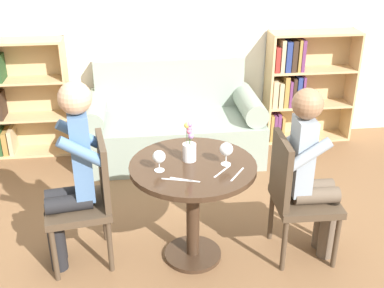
% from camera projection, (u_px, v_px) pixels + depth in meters
% --- Properties ---
extents(ground_plane, '(16.00, 16.00, 0.00)m').
position_uv_depth(ground_plane, '(193.00, 255.00, 3.41)').
color(ground_plane, brown).
extents(back_wall, '(5.20, 0.05, 2.70)m').
position_uv_depth(back_wall, '(167.00, 11.00, 4.65)').
color(back_wall, silver).
rests_on(back_wall, ground_plane).
extents(round_table, '(0.83, 0.83, 0.73)m').
position_uv_depth(round_table, '(193.00, 187.00, 3.17)').
color(round_table, '#382619').
rests_on(round_table, ground_plane).
extents(couch, '(1.70, 0.80, 0.92)m').
position_uv_depth(couch, '(173.00, 126.00, 4.72)').
color(couch, gray).
rests_on(couch, ground_plane).
extents(bookshelf_left, '(0.91, 0.28, 1.15)m').
position_uv_depth(bookshelf_left, '(9.00, 100.00, 4.67)').
color(bookshelf_left, tan).
rests_on(bookshelf_left, ground_plane).
extents(bookshelf_right, '(0.91, 0.28, 1.15)m').
position_uv_depth(bookshelf_right, '(298.00, 85.00, 4.98)').
color(bookshelf_right, tan).
rests_on(bookshelf_right, ground_plane).
extents(chair_left, '(0.47, 0.47, 0.90)m').
position_uv_depth(chair_left, '(88.00, 197.00, 3.19)').
color(chair_left, '#473828').
rests_on(chair_left, ground_plane).
extents(chair_right, '(0.43, 0.43, 0.90)m').
position_uv_depth(chair_right, '(296.00, 193.00, 3.24)').
color(chair_right, '#473828').
rests_on(chair_right, ground_plane).
extents(person_left, '(0.45, 0.38, 1.30)m').
position_uv_depth(person_left, '(71.00, 173.00, 3.08)').
color(person_left, black).
rests_on(person_left, ground_plane).
extents(person_right, '(0.42, 0.35, 1.23)m').
position_uv_depth(person_right, '(312.00, 172.00, 3.18)').
color(person_right, brown).
rests_on(person_right, ground_plane).
extents(wine_glass_left, '(0.08, 0.08, 0.14)m').
position_uv_depth(wine_glass_left, '(159.00, 157.00, 2.98)').
color(wine_glass_left, white).
rests_on(wine_glass_left, round_table).
extents(wine_glass_right, '(0.09, 0.09, 0.15)m').
position_uv_depth(wine_glass_right, '(226.00, 150.00, 3.05)').
color(wine_glass_right, white).
rests_on(wine_glass_right, round_table).
extents(flower_vase, '(0.09, 0.09, 0.27)m').
position_uv_depth(flower_vase, '(189.00, 147.00, 3.11)').
color(flower_vase, silver).
rests_on(flower_vase, round_table).
extents(knife_left_setting, '(0.12, 0.16, 0.00)m').
position_uv_depth(knife_left_setting, '(237.00, 174.00, 2.97)').
color(knife_left_setting, silver).
rests_on(knife_left_setting, round_table).
extents(fork_left_setting, '(0.18, 0.09, 0.00)m').
position_uv_depth(fork_left_setting, '(185.00, 180.00, 2.91)').
color(fork_left_setting, silver).
rests_on(fork_left_setting, round_table).
extents(knife_right_setting, '(0.13, 0.15, 0.00)m').
position_uv_depth(knife_right_setting, '(222.00, 171.00, 3.01)').
color(knife_right_setting, silver).
rests_on(knife_right_setting, round_table).
extents(fork_right_setting, '(0.19, 0.06, 0.00)m').
position_uv_depth(fork_right_setting, '(177.00, 180.00, 2.91)').
color(fork_right_setting, silver).
rests_on(fork_right_setting, round_table).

